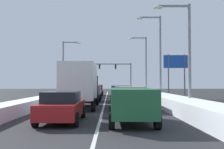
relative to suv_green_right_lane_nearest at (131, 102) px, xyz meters
The scene contains 20 objects.
ground_plane 13.47m from the suv_green_right_lane_nearest, 96.61° to the left, with size 130.50×130.50×0.00m, color #28282B.
lane_stripe_between_right_lane_and_center_lane 18.45m from the suv_green_right_lane_nearest, 94.81° to the left, with size 0.14×55.21×0.01m, color silver.
snow_bank_right_shoulder 18.75m from the suv_green_right_lane_nearest, 78.44° to the left, with size 2.12×55.21×0.90m, color white.
snow_bank_left_shoulder 19.60m from the suv_green_right_lane_nearest, 110.45° to the left, with size 1.50×55.21×0.76m, color white.
suv_green_right_lane_nearest is the anchor object (origin of this frame).
suv_tan_right_lane_second 7.01m from the suv_green_right_lane_nearest, 87.24° to the left, with size 2.16×4.90×1.67m.
suv_navy_right_lane_third 13.77m from the suv_green_right_lane_nearest, 89.64° to the left, with size 2.16×4.90×1.67m.
sedan_silver_right_lane_fourth 20.20m from the suv_green_right_lane_nearest, 89.62° to the left, with size 2.00×4.50×1.51m.
sedan_white_right_lane_fifth 26.25m from the suv_green_right_lane_nearest, 89.48° to the left, with size 2.00×4.50×1.51m.
sedan_red_center_lane_nearest 3.44m from the suv_green_right_lane_nearest, behind, with size 2.00×4.50×1.51m.
box_truck_center_lane_second 8.48m from the suv_green_right_lane_nearest, 112.99° to the left, with size 2.53×7.20×3.36m.
suv_gray_center_lane_third 16.18m from the suv_green_right_lane_nearest, 100.98° to the left, with size 2.16×4.90×1.67m.
sedan_charcoal_center_lane_fourth 21.94m from the suv_green_right_lane_nearest, 98.11° to the left, with size 2.00×4.50×1.51m.
suv_maroon_center_lane_fifth 28.43m from the suv_green_right_lane_nearest, 96.44° to the left, with size 2.16×4.90×1.67m.
traffic_light_gantry 43.59m from the suv_green_right_lane_nearest, 88.65° to the left, with size 7.54×0.47×6.20m.
street_lamp_right_near 7.97m from the suv_green_right_lane_nearest, 54.34° to the left, with size 2.66×0.36×7.52m.
street_lamp_right_mid 16.95m from the suv_green_right_lane_nearest, 75.59° to the left, with size 2.66×0.36×9.20m.
street_lamp_right_far 26.50m from the suv_green_right_lane_nearest, 81.50° to the left, with size 2.66×0.36×8.66m.
street_lamp_left_mid 26.77m from the suv_green_right_lane_nearest, 106.17° to the left, with size 2.66×0.36×7.95m.
roadside_sign_right 21.64m from the suv_green_right_lane_nearest, 70.34° to the left, with size 3.20×0.16×5.50m.
Camera 1 is at (0.52, -6.14, 1.93)m, focal length 42.97 mm.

